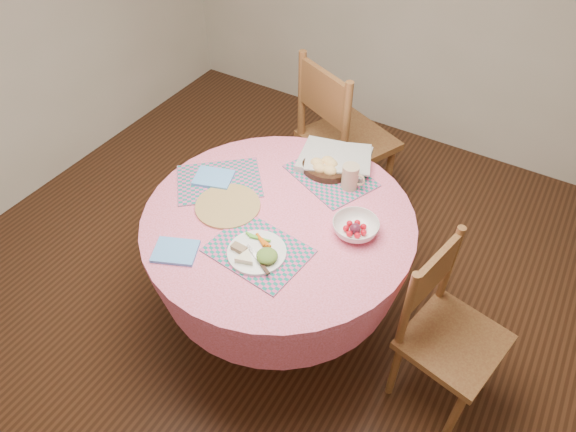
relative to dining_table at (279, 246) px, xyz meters
name	(u,v)px	position (x,y,z in m)	size (l,w,h in m)	color
ground	(280,314)	(0.00, 0.00, -0.56)	(4.00, 4.00, 0.00)	#331C0F
room_envelope	(275,1)	(0.00, 0.00, 1.16)	(4.01, 4.01, 2.71)	silver
dining_table	(279,246)	(0.00, 0.00, 0.00)	(1.24, 1.24, 0.75)	pink
chair_right	(446,329)	(0.83, 0.03, -0.10)	(0.46, 0.48, 0.88)	brown
chair_back	(341,136)	(-0.15, 0.95, 0.00)	(0.64, 0.63, 1.06)	brown
placemat_front	(258,251)	(0.04, -0.22, 0.20)	(0.40, 0.30, 0.01)	#147366
placemat_left	(219,181)	(-0.38, 0.06, 0.20)	(0.40, 0.30, 0.01)	#147366
placemat_back	(331,176)	(0.07, 0.37, 0.20)	(0.40, 0.30, 0.01)	#147366
wicker_trivet	(228,206)	(-0.23, -0.06, 0.20)	(0.30, 0.30, 0.01)	#A48447
napkin_near	(175,251)	(-0.26, -0.41, 0.20)	(0.18, 0.14, 0.01)	#5EA1F3
napkin_far	(214,178)	(-0.40, 0.06, 0.21)	(0.18, 0.14, 0.01)	#5EA1F3
dinner_plate	(257,253)	(0.05, -0.24, 0.22)	(0.25, 0.25, 0.05)	white
bread_bowl	(324,167)	(0.03, 0.38, 0.23)	(0.23, 0.23, 0.08)	black
latte_mug	(351,177)	(0.19, 0.34, 0.26)	(0.12, 0.08, 0.12)	tan
fruit_bowl	(355,228)	(0.34, 0.09, 0.23)	(0.26, 0.26, 0.06)	white
newspaper_stack	(335,159)	(0.04, 0.48, 0.22)	(0.41, 0.35, 0.04)	silver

